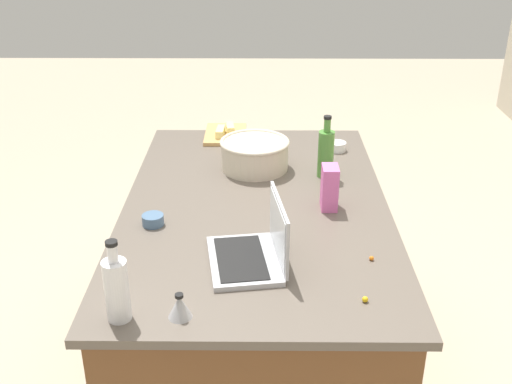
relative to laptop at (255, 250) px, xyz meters
name	(u,v)px	position (x,y,z in m)	size (l,w,h in m)	color
ground_plane	(256,381)	(-0.42, 0.00, -0.95)	(12.00, 12.00, 0.00)	#B7A88E
island_counter	(256,299)	(-0.42, 0.00, -0.50)	(1.64, 1.02, 0.90)	brown
laptop	(255,250)	(0.00, 0.00, 0.00)	(0.34, 0.27, 0.22)	#B7B7BC
mixing_bowl_large	(255,154)	(-0.76, -0.01, 0.02)	(0.30, 0.30, 0.13)	beige
bottle_vinegar	(117,288)	(0.30, -0.38, 0.05)	(0.07, 0.07, 0.25)	white
bottle_olive	(326,152)	(-0.68, 0.29, 0.06)	(0.07, 0.07, 0.27)	#4C8C38
cutting_board	(226,134)	(-1.16, -0.16, -0.04)	(0.28, 0.20, 0.02)	tan
butter_stick_left	(220,132)	(-1.12, -0.18, -0.01)	(0.11, 0.04, 0.04)	#F4E58C
butter_stick_right	(230,128)	(-1.18, -0.14, -0.01)	(0.11, 0.04, 0.04)	#F4E58C
ramekin_small	(337,146)	(-0.97, 0.37, -0.03)	(0.08, 0.08, 0.04)	white
ramekin_medium	(153,220)	(-0.25, -0.37, -0.03)	(0.08, 0.08, 0.04)	slate
kitchen_timer	(180,306)	(0.29, -0.21, -0.01)	(0.07, 0.07, 0.08)	#B2B2B7
candy_bag	(330,188)	(-0.39, 0.28, 0.04)	(0.09, 0.06, 0.17)	pink
candy_0	(372,258)	(-0.01, 0.38, -0.04)	(0.02, 0.02, 0.02)	orange
candy_1	(260,261)	(0.01, 0.02, -0.04)	(0.02, 0.02, 0.02)	yellow
candy_2	(365,299)	(0.22, 0.33, -0.04)	(0.02, 0.02, 0.02)	yellow
candy_3	(231,169)	(-0.73, -0.11, -0.04)	(0.02, 0.02, 0.02)	red
candy_4	(326,160)	(-0.83, 0.31, -0.04)	(0.02, 0.02, 0.02)	blue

